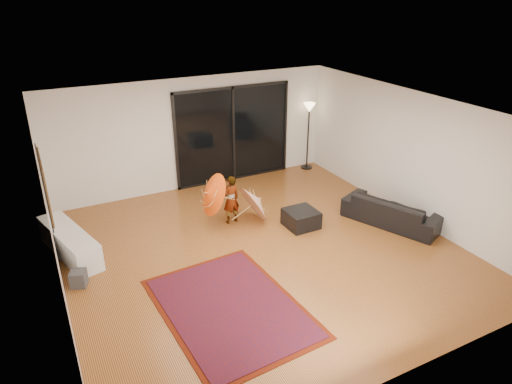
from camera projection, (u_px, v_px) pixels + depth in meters
floor at (262, 251)px, 8.69m from camera, size 7.00×7.00×0.00m
ceiling at (263, 112)px, 7.56m from camera, size 7.00×7.00×0.00m
wall_back at (195, 134)px, 10.96m from camera, size 7.00×0.00×7.00m
wall_front at (403, 295)px, 5.29m from camera, size 7.00×0.00×7.00m
wall_left at (51, 230)px, 6.68m from camera, size 0.00×7.00×7.00m
wall_right at (410, 155)px, 9.57m from camera, size 0.00×7.00×7.00m
sliding_door at (233, 134)px, 11.41m from camera, size 3.06×0.07×2.40m
painting at (45, 186)px, 7.38m from camera, size 0.04×1.28×1.08m
media_console at (69, 243)px, 8.47m from camera, size 0.95×1.91×0.52m
speaker at (79, 279)px, 7.63m from camera, size 0.32×0.32×0.28m
persian_rug at (230, 308)px, 7.15m from camera, size 2.17×2.91×0.02m
sofa at (392, 211)px, 9.57m from camera, size 1.52×2.16×0.59m
ottoman at (301, 218)px, 9.50m from camera, size 0.64×0.64×0.36m
floor_lamp at (309, 117)px, 12.01m from camera, size 0.31×0.31×1.81m
child at (231, 200)px, 9.51m from camera, size 0.42×0.30×1.06m
parasol_orange at (207, 197)px, 9.16m from camera, size 0.53×0.89×0.89m
parasol_white at (260, 198)px, 9.65m from camera, size 0.59×0.90×0.95m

